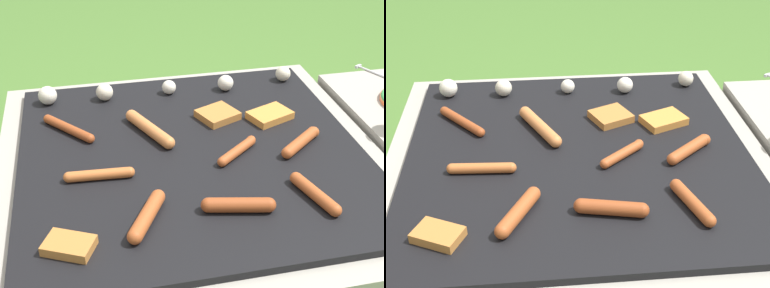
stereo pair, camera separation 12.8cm
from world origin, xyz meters
TOP-DOWN VIEW (x-y plane):
  - ground_plane at (0.00, 0.00)m, footprint 14.00×14.00m
  - grill at (0.00, 0.00)m, footprint 0.94×0.94m
  - sausage_back_center at (0.22, -0.24)m, footprint 0.06×0.15m
  - sausage_mid_right at (0.04, -0.24)m, footprint 0.15×0.06m
  - sausage_front_center at (-0.14, -0.24)m, footprint 0.09×0.14m
  - sausage_front_right at (-0.09, 0.10)m, footprint 0.10×0.19m
  - sausage_front_left at (0.10, -0.04)m, footprint 0.12×0.10m
  - sausage_mid_left at (0.26, -0.04)m, footprint 0.13×0.11m
  - sausage_back_left at (-0.23, -0.07)m, footprint 0.16×0.03m
  - sausage_back_right at (-0.29, 0.15)m, footprint 0.13×0.15m
  - bread_slice_center at (0.10, 0.14)m, footprint 0.12×0.12m
  - bread_slice_right at (-0.30, -0.28)m, footprint 0.11×0.10m
  - bread_slice_left at (0.24, 0.11)m, footprint 0.13×0.11m
  - mushroom_row at (-0.04, 0.32)m, footprint 0.74×0.07m
  - fork_utensil at (0.67, 0.29)m, footprint 0.11×0.20m

SIDE VIEW (x-z plane):
  - ground_plane at x=0.00m, z-range 0.00..0.00m
  - grill at x=0.00m, z-range 0.00..0.43m
  - fork_utensil at x=0.67m, z-range 0.44..0.44m
  - bread_slice_center at x=0.10m, z-range 0.44..0.46m
  - bread_slice_right at x=-0.30m, z-range 0.44..0.46m
  - bread_slice_left at x=0.24m, z-range 0.44..0.46m
  - sausage_front_left at x=0.10m, z-range 0.44..0.46m
  - sausage_back_right at x=-0.29m, z-range 0.44..0.46m
  - sausage_back_left at x=-0.23m, z-range 0.44..0.46m
  - sausage_back_center at x=0.22m, z-range 0.44..0.46m
  - sausage_mid_left at x=0.26m, z-range 0.44..0.46m
  - sausage_front_center at x=-0.14m, z-range 0.44..0.47m
  - sausage_front_right at x=-0.09m, z-range 0.44..0.47m
  - sausage_mid_right at x=0.04m, z-range 0.44..0.47m
  - mushroom_row at x=-0.04m, z-range 0.43..0.49m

